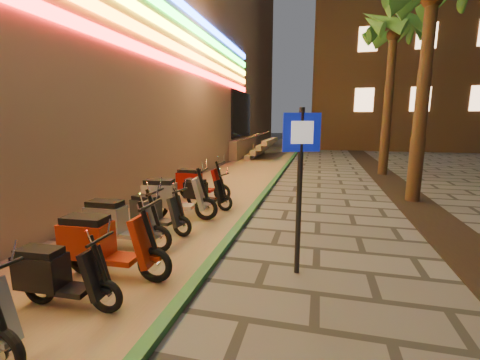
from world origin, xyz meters
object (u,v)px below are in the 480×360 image
(pedestrian_sign, at_px, (300,169))
(scooter_4, at_px, (103,244))
(scooter_6, at_px, (155,212))
(scooter_8, at_px, (202,192))
(scooter_9, at_px, (197,183))
(scooter_3, at_px, (57,275))
(scooter_5, at_px, (118,222))
(scooter_7, at_px, (171,197))

(pedestrian_sign, height_order, scooter_4, pedestrian_sign)
(pedestrian_sign, xyz_separation_m, scooter_6, (-3.15, 1.18, -1.23))
(scooter_8, xyz_separation_m, scooter_9, (-0.51, 0.90, 0.08))
(scooter_4, height_order, scooter_6, scooter_4)
(scooter_3, height_order, scooter_8, scooter_8)
(scooter_3, xyz_separation_m, scooter_8, (0.11, 5.02, 0.00))
(pedestrian_sign, height_order, scooter_3, pedestrian_sign)
(scooter_5, bearing_deg, scooter_3, -78.94)
(scooter_5, bearing_deg, scooter_4, -67.46)
(scooter_4, bearing_deg, scooter_8, 86.99)
(pedestrian_sign, distance_m, scooter_3, 3.64)
(pedestrian_sign, bearing_deg, scooter_6, 138.18)
(pedestrian_sign, bearing_deg, scooter_5, 155.71)
(scooter_8, relative_size, scooter_9, 0.85)
(scooter_3, bearing_deg, scooter_7, 91.59)
(scooter_4, distance_m, scooter_7, 3.02)
(pedestrian_sign, distance_m, scooter_7, 4.02)
(pedestrian_sign, relative_size, scooter_9, 1.50)
(scooter_7, bearing_deg, scooter_3, -94.36)
(scooter_6, distance_m, scooter_9, 3.02)
(scooter_3, relative_size, scooter_7, 0.79)
(pedestrian_sign, relative_size, scooter_5, 1.53)
(scooter_4, height_order, scooter_9, scooter_4)
(scooter_6, bearing_deg, scooter_5, -91.38)
(scooter_8, bearing_deg, scooter_4, -79.50)
(scooter_3, distance_m, scooter_8, 5.02)
(scooter_9, bearing_deg, scooter_6, -82.95)
(scooter_6, bearing_deg, scooter_8, 91.31)
(scooter_6, bearing_deg, pedestrian_sign, -10.81)
(scooter_4, distance_m, scooter_5, 1.14)
(pedestrian_sign, relative_size, scooter_3, 1.78)
(scooter_6, bearing_deg, scooter_9, 103.49)
(scooter_6, distance_m, scooter_7, 0.96)
(scooter_5, distance_m, scooter_6, 1.03)
(scooter_7, bearing_deg, scooter_8, 63.53)
(scooter_3, height_order, scooter_5, scooter_5)
(scooter_7, xyz_separation_m, scooter_8, (0.38, 1.17, -0.11))
(pedestrian_sign, relative_size, scooter_4, 1.45)
(pedestrian_sign, bearing_deg, scooter_7, 125.23)
(scooter_5, xyz_separation_m, scooter_6, (0.20, 1.00, -0.07))
(scooter_9, bearing_deg, pedestrian_sign, -48.09)
(scooter_3, bearing_deg, scooter_4, 83.99)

